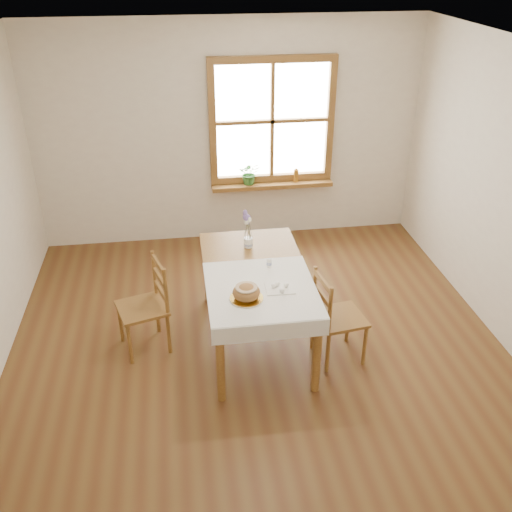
{
  "coord_description": "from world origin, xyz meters",
  "views": [
    {
      "loc": [
        -0.61,
        -3.95,
        3.29
      ],
      "look_at": [
        0.0,
        0.3,
        0.9
      ],
      "focal_mm": 40.0,
      "sensor_mm": 36.0,
      "label": 1
    }
  ],
  "objects_px": {
    "bread_plate": "(246,298)",
    "flower_vase": "(248,243)",
    "dining_table": "(256,279)",
    "chair_left": "(142,307)",
    "chair_right": "(340,316)"
  },
  "relations": [
    {
      "from": "flower_vase",
      "to": "dining_table",
      "type": "bearing_deg",
      "value": -88.68
    },
    {
      "from": "chair_right",
      "to": "flower_vase",
      "type": "relative_size",
      "value": 9.34
    },
    {
      "from": "dining_table",
      "to": "chair_left",
      "type": "distance_m",
      "value": 1.04
    },
    {
      "from": "bread_plate",
      "to": "flower_vase",
      "type": "xyz_separation_m",
      "value": [
        0.13,
        0.88,
        0.03
      ]
    },
    {
      "from": "chair_right",
      "to": "bread_plate",
      "type": "height_order",
      "value": "chair_right"
    },
    {
      "from": "bread_plate",
      "to": "dining_table",
      "type": "bearing_deg",
      "value": 72.33
    },
    {
      "from": "chair_right",
      "to": "bread_plate",
      "type": "xyz_separation_m",
      "value": [
        -0.83,
        -0.11,
        0.33
      ]
    },
    {
      "from": "chair_right",
      "to": "flower_vase",
      "type": "bearing_deg",
      "value": 33.62
    },
    {
      "from": "dining_table",
      "to": "flower_vase",
      "type": "bearing_deg",
      "value": 91.32
    },
    {
      "from": "chair_left",
      "to": "flower_vase",
      "type": "relative_size",
      "value": 9.48
    },
    {
      "from": "bread_plate",
      "to": "chair_right",
      "type": "bearing_deg",
      "value": 7.58
    },
    {
      "from": "chair_left",
      "to": "bread_plate",
      "type": "bearing_deg",
      "value": 44.05
    },
    {
      "from": "dining_table",
      "to": "chair_right",
      "type": "height_order",
      "value": "chair_right"
    },
    {
      "from": "chair_left",
      "to": "bread_plate",
      "type": "xyz_separation_m",
      "value": [
        0.88,
        -0.49,
        0.33
      ]
    },
    {
      "from": "chair_left",
      "to": "bread_plate",
      "type": "distance_m",
      "value": 1.06
    }
  ]
}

